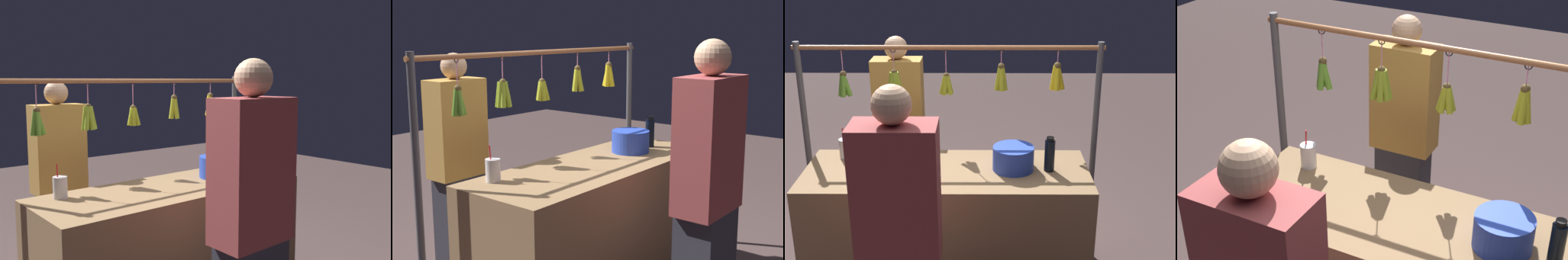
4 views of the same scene
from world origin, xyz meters
TOP-DOWN VIEW (x-y plane):
  - market_counter at (0.00, 0.00)m, footprint 1.84×0.68m
  - display_rack at (-0.01, -0.44)m, footprint 2.13×0.12m
  - water_bottle at (-0.66, -0.00)m, footprint 0.07×0.07m
  - blue_bucket at (-0.43, -0.02)m, footprint 0.27×0.27m
  - drink_cup at (0.69, -0.20)m, footprint 0.09×0.09m
  - vendor_person at (0.43, -0.86)m, footprint 0.38×0.21m
  - customer_person at (0.17, 0.88)m, footprint 0.41×0.22m

SIDE VIEW (x-z plane):
  - market_counter at x=0.00m, z-range 0.00..0.90m
  - vendor_person at x=0.43m, z-range -0.01..1.60m
  - customer_person at x=0.17m, z-range -0.01..1.71m
  - drink_cup at x=0.69m, z-range 0.86..1.07m
  - blue_bucket at x=-0.43m, z-range 0.90..1.05m
  - water_bottle at x=-0.66m, z-range 0.89..1.12m
  - display_rack at x=-0.01m, z-range 0.33..1.98m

